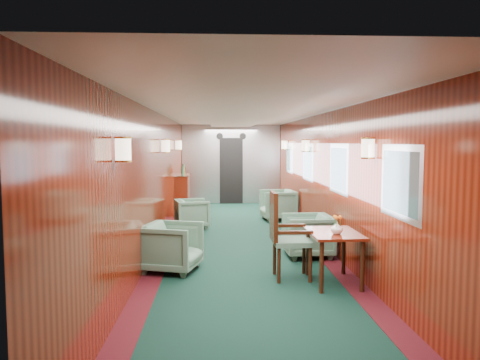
{
  "coord_description": "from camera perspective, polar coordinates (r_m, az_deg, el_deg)",
  "views": [
    {
      "loc": [
        -0.45,
        -8.33,
        1.88
      ],
      "look_at": [
        0.0,
        0.57,
        1.15
      ],
      "focal_mm": 35.0,
      "sensor_mm": 36.0,
      "label": 1
    }
  ],
  "objects": [
    {
      "name": "room",
      "position": [
        8.34,
        0.2,
        3.01
      ],
      "size": [
        12.0,
        12.1,
        2.4
      ],
      "color": "black",
      "rests_on": "ground"
    },
    {
      "name": "bulkhead",
      "position": [
        14.26,
        -1.08,
        1.88
      ],
      "size": [
        2.98,
        0.17,
        2.39
      ],
      "color": "#B3B6BA",
      "rests_on": "ground"
    },
    {
      "name": "windows_right",
      "position": [
        8.8,
        9.83,
        1.82
      ],
      "size": [
        0.02,
        8.6,
        0.8
      ],
      "color": "#B3B5BA",
      "rests_on": "ground"
    },
    {
      "name": "wall_sconces",
      "position": [
        8.91,
        -0.0,
        4.11
      ],
      "size": [
        2.97,
        7.97,
        0.25
      ],
      "color": "#F7E4C0",
      "rests_on": "ground"
    },
    {
      "name": "dining_table",
      "position": [
        6.35,
        11.35,
        -7.21
      ],
      "size": [
        0.66,
        0.93,
        0.69
      ],
      "rotation": [
        0.0,
        0.0,
        0.02
      ],
      "color": "#631C0D",
      "rests_on": "ground"
    },
    {
      "name": "side_chair",
      "position": [
        6.46,
        5.36,
        -6.31
      ],
      "size": [
        0.55,
        0.57,
        1.2
      ],
      "rotation": [
        0.0,
        0.0,
        0.01
      ],
      "color": "#1F4838",
      "rests_on": "ground"
    },
    {
      "name": "credenza",
      "position": [
        12.36,
        -7.01,
        -1.68
      ],
      "size": [
        0.36,
        1.14,
        1.3
      ],
      "color": "#631C0D",
      "rests_on": "ground"
    },
    {
      "name": "flower_vase",
      "position": [
        6.18,
        11.73,
        -5.75
      ],
      "size": [
        0.16,
        0.16,
        0.16
      ],
      "primitive_type": "imported",
      "rotation": [
        0.0,
        0.0,
        0.05
      ],
      "color": "silver",
      "rests_on": "dining_table"
    },
    {
      "name": "armchair_left_near",
      "position": [
        6.92,
        -8.3,
        -8.09
      ],
      "size": [
        0.95,
        0.94,
        0.71
      ],
      "primitive_type": "imported",
      "rotation": [
        0.0,
        0.0,
        1.3
      ],
      "color": "#1F4838",
      "rests_on": "ground"
    },
    {
      "name": "armchair_left_far",
      "position": [
        10.27,
        -5.83,
        -4.09
      ],
      "size": [
        0.84,
        0.82,
        0.64
      ],
      "primitive_type": "imported",
      "rotation": [
        0.0,
        0.0,
        1.8
      ],
      "color": "#1F4838",
      "rests_on": "ground"
    },
    {
      "name": "armchair_right_near",
      "position": [
        7.79,
        8.23,
        -6.7
      ],
      "size": [
        0.79,
        0.77,
        0.7
      ],
      "primitive_type": "imported",
      "rotation": [
        0.0,
        0.0,
        -1.54
      ],
      "color": "#1F4838",
      "rests_on": "ground"
    },
    {
      "name": "armchair_right_far",
      "position": [
        11.34,
        4.62,
        -3.02
      ],
      "size": [
        0.87,
        0.85,
        0.73
      ],
      "primitive_type": "imported",
      "rotation": [
        0.0,
        0.0,
        -1.47
      ],
      "color": "#1F4838",
      "rests_on": "ground"
    }
  ]
}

